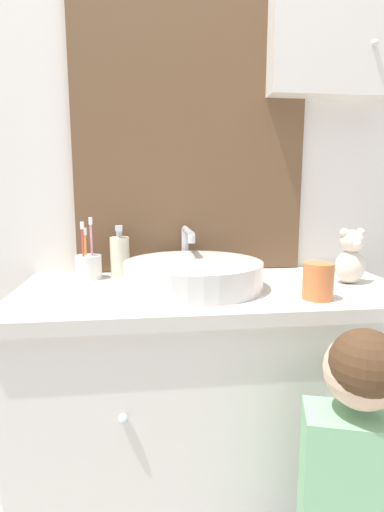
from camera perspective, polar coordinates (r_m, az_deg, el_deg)
name	(u,v)px	position (r m, az deg, el deg)	size (l,w,h in m)	color
wall_back	(204,152)	(1.41, 1.77, 14.64)	(3.20, 0.18, 2.50)	silver
vanity_counter	(211,424)	(1.33, 2.76, -22.87)	(1.11, 0.52, 0.88)	silver
sink_basin	(194,273)	(1.14, 0.24, -2.49)	(0.39, 0.44, 0.16)	silver
toothbrush_holder	(89,265)	(1.29, -14.56, -1.30)	(0.08, 0.08, 0.19)	silver
soap_dispenser	(120,256)	(1.30, -10.26, 0.04)	(0.06, 0.06, 0.17)	beige
child_figure	(353,500)	(1.04, 22.03, -29.64)	(0.31, 0.41, 0.89)	slate
teddy_bear	(351,257)	(1.28, 21.72, -0.19)	(0.09, 0.08, 0.17)	beige
drinking_cup	(318,281)	(1.07, 17.58, -3.45)	(0.08, 0.08, 0.09)	orange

